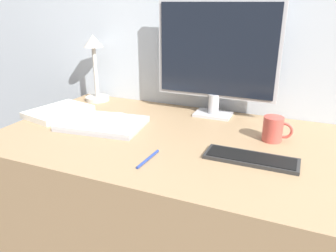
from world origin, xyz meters
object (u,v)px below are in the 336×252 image
object	(u,v)px
pen	(148,159)
monitor	(216,55)
ereader	(104,119)
desk_lamp	(95,63)
notebook	(59,112)
coffee_mug	(274,129)
keyboard	(251,158)
laptop	(103,124)

from	to	relation	value
pen	monitor	bearing A→B (deg)	82.04
ereader	desk_lamp	size ratio (longest dim) A/B	0.55
monitor	desk_lamp	xyz separation A→B (m)	(-0.62, -0.00, -0.07)
notebook	pen	bearing A→B (deg)	-23.70
ereader	coffee_mug	world-z (taller)	coffee_mug
coffee_mug	ereader	bearing A→B (deg)	-170.86
coffee_mug	monitor	bearing A→B (deg)	145.03
notebook	ereader	bearing A→B (deg)	-7.90
keyboard	desk_lamp	bearing A→B (deg)	155.68
monitor	ereader	xyz separation A→B (m)	(-0.38, -0.30, -0.24)
notebook	coffee_mug	bearing A→B (deg)	4.26
laptop	coffee_mug	distance (m)	0.67
monitor	pen	bearing A→B (deg)	-97.96
laptop	monitor	bearing A→B (deg)	39.38
notebook	monitor	bearing A→B (deg)	22.16
keyboard	pen	xyz separation A→B (m)	(-0.31, -0.13, -0.00)
monitor	notebook	xyz separation A→B (m)	(-0.65, -0.27, -0.26)
laptop	notebook	world-z (taller)	notebook
monitor	notebook	bearing A→B (deg)	-157.84
monitor	coffee_mug	world-z (taller)	monitor
monitor	keyboard	distance (m)	0.53
keyboard	laptop	bearing A→B (deg)	173.00
desk_lamp	pen	size ratio (longest dim) A/B	2.42
ereader	coffee_mug	size ratio (longest dim) A/B	1.70
keyboard	pen	size ratio (longest dim) A/B	2.17
monitor	notebook	world-z (taller)	monitor
monitor	keyboard	size ratio (longest dim) A/B	1.77
laptop	coffee_mug	world-z (taller)	coffee_mug
keyboard	notebook	xyz separation A→B (m)	(-0.89, 0.12, 0.01)
monitor	laptop	size ratio (longest dim) A/B	1.49
notebook	keyboard	bearing A→B (deg)	-8.00
monitor	desk_lamp	world-z (taller)	monitor
notebook	pen	distance (m)	0.63
keyboard	ereader	world-z (taller)	ereader
ereader	laptop	bearing A→B (deg)	-88.53
monitor	keyboard	world-z (taller)	monitor
notebook	laptop	bearing A→B (deg)	-10.29
pen	ereader	bearing A→B (deg)	145.07
monitor	laptop	xyz separation A→B (m)	(-0.38, -0.31, -0.26)
laptop	coffee_mug	bearing A→B (deg)	10.11
keyboard	pen	world-z (taller)	keyboard
monitor	ereader	bearing A→B (deg)	-141.69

